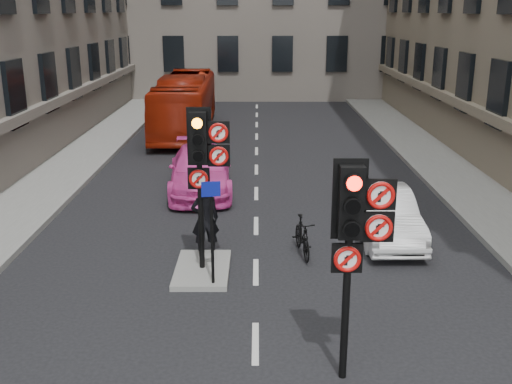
{
  "coord_description": "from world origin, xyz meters",
  "views": [
    {
      "loc": [
        0.03,
        -7.33,
        5.64
      ],
      "look_at": [
        0.01,
        2.64,
        2.6
      ],
      "focal_mm": 42.0,
      "sensor_mm": 36.0,
      "label": 1
    }
  ],
  "objects_px": {
    "signal_near": "(355,226)",
    "bus_red": "(185,104)",
    "info_sign": "(212,219)",
    "motorcycle": "(302,236)",
    "car_silver": "(200,166)",
    "car_pink": "(200,170)",
    "signal_far": "(203,155)",
    "motorcyclist": "(205,219)",
    "car_white": "(384,214)"
  },
  "relations": [
    {
      "from": "motorcyclist",
      "to": "bus_red",
      "type": "bearing_deg",
      "value": -95.36
    },
    {
      "from": "signal_far",
      "to": "bus_red",
      "type": "xyz_separation_m",
      "value": [
        -2.28,
        16.06,
        -1.34
      ]
    },
    {
      "from": "car_pink",
      "to": "info_sign",
      "type": "height_order",
      "value": "info_sign"
    },
    {
      "from": "bus_red",
      "to": "motorcyclist",
      "type": "xyz_separation_m",
      "value": [
        2.19,
        -15.05,
        -0.45
      ]
    },
    {
      "from": "signal_far",
      "to": "motorcyclist",
      "type": "xyz_separation_m",
      "value": [
        -0.09,
        1.01,
        -1.79
      ]
    },
    {
      "from": "signal_far",
      "to": "motorcyclist",
      "type": "relative_size",
      "value": 1.97
    },
    {
      "from": "signal_far",
      "to": "motorcyclist",
      "type": "distance_m",
      "value": 2.06
    },
    {
      "from": "car_white",
      "to": "bus_red",
      "type": "relative_size",
      "value": 0.4
    },
    {
      "from": "car_pink",
      "to": "bus_red",
      "type": "height_order",
      "value": "bus_red"
    },
    {
      "from": "motorcycle",
      "to": "car_white",
      "type": "bearing_deg",
      "value": 20.09
    },
    {
      "from": "motorcycle",
      "to": "motorcyclist",
      "type": "xyz_separation_m",
      "value": [
        -2.31,
        0.0,
        0.44
      ]
    },
    {
      "from": "car_pink",
      "to": "motorcyclist",
      "type": "xyz_separation_m",
      "value": [
        0.61,
        -5.3,
        0.21
      ]
    },
    {
      "from": "car_pink",
      "to": "info_sign",
      "type": "relative_size",
      "value": 2.14
    },
    {
      "from": "signal_far",
      "to": "info_sign",
      "type": "distance_m",
      "value": 1.42
    },
    {
      "from": "car_silver",
      "to": "motorcyclist",
      "type": "bearing_deg",
      "value": -87.47
    },
    {
      "from": "motorcyclist",
      "to": "info_sign",
      "type": "xyz_separation_m",
      "value": [
        0.3,
        -1.82,
        0.65
      ]
    },
    {
      "from": "signal_far",
      "to": "bus_red",
      "type": "height_order",
      "value": "signal_far"
    },
    {
      "from": "car_silver",
      "to": "motorcycle",
      "type": "height_order",
      "value": "car_silver"
    },
    {
      "from": "car_white",
      "to": "car_pink",
      "type": "relative_size",
      "value": 0.81
    },
    {
      "from": "car_white",
      "to": "info_sign",
      "type": "distance_m",
      "value": 5.21
    },
    {
      "from": "car_white",
      "to": "motorcycle",
      "type": "distance_m",
      "value": 2.46
    },
    {
      "from": "car_white",
      "to": "motorcyclist",
      "type": "distance_m",
      "value": 4.63
    },
    {
      "from": "motorcycle",
      "to": "info_sign",
      "type": "relative_size",
      "value": 0.69
    },
    {
      "from": "signal_near",
      "to": "signal_far",
      "type": "bearing_deg",
      "value": 123.02
    },
    {
      "from": "signal_near",
      "to": "car_silver",
      "type": "distance_m",
      "value": 11.64
    },
    {
      "from": "signal_near",
      "to": "info_sign",
      "type": "bearing_deg",
      "value": 126.81
    },
    {
      "from": "car_pink",
      "to": "motorcycle",
      "type": "relative_size",
      "value": 3.09
    },
    {
      "from": "bus_red",
      "to": "signal_near",
      "type": "bearing_deg",
      "value": -77.27
    },
    {
      "from": "bus_red",
      "to": "info_sign",
      "type": "height_order",
      "value": "bus_red"
    },
    {
      "from": "car_pink",
      "to": "bus_red",
      "type": "relative_size",
      "value": 0.49
    },
    {
      "from": "bus_red",
      "to": "info_sign",
      "type": "bearing_deg",
      "value": -82.53
    },
    {
      "from": "car_pink",
      "to": "signal_far",
      "type": "bearing_deg",
      "value": -88.65
    },
    {
      "from": "car_pink",
      "to": "motorcycle",
      "type": "bearing_deg",
      "value": -66.11
    },
    {
      "from": "car_pink",
      "to": "motorcycle",
      "type": "distance_m",
      "value": 6.05
    },
    {
      "from": "signal_far",
      "to": "car_pink",
      "type": "xyz_separation_m",
      "value": [
        -0.7,
        6.31,
        -2.01
      ]
    },
    {
      "from": "car_white",
      "to": "motorcyclist",
      "type": "relative_size",
      "value": 2.14
    },
    {
      "from": "bus_red",
      "to": "motorcycle",
      "type": "relative_size",
      "value": 6.31
    },
    {
      "from": "car_silver",
      "to": "car_pink",
      "type": "relative_size",
      "value": 0.8
    },
    {
      "from": "car_silver",
      "to": "car_pink",
      "type": "bearing_deg",
      "value": -87.49
    },
    {
      "from": "motorcyclist",
      "to": "info_sign",
      "type": "relative_size",
      "value": 0.81
    },
    {
      "from": "signal_near",
      "to": "signal_far",
      "type": "xyz_separation_m",
      "value": [
        -2.6,
        4.0,
        0.12
      ]
    },
    {
      "from": "info_sign",
      "to": "car_silver",
      "type": "bearing_deg",
      "value": 88.49
    },
    {
      "from": "signal_near",
      "to": "bus_red",
      "type": "height_order",
      "value": "signal_near"
    },
    {
      "from": "car_silver",
      "to": "motorcyclist",
      "type": "height_order",
      "value": "motorcyclist"
    },
    {
      "from": "signal_far",
      "to": "car_pink",
      "type": "bearing_deg",
      "value": 96.3
    },
    {
      "from": "motorcycle",
      "to": "car_silver",
      "type": "bearing_deg",
      "value": 109.06
    },
    {
      "from": "signal_near",
      "to": "motorcyclist",
      "type": "height_order",
      "value": "signal_near"
    },
    {
      "from": "car_silver",
      "to": "info_sign",
      "type": "relative_size",
      "value": 1.72
    },
    {
      "from": "motorcycle",
      "to": "info_sign",
      "type": "bearing_deg",
      "value": -145.44
    },
    {
      "from": "car_pink",
      "to": "motorcyclist",
      "type": "height_order",
      "value": "motorcyclist"
    }
  ]
}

